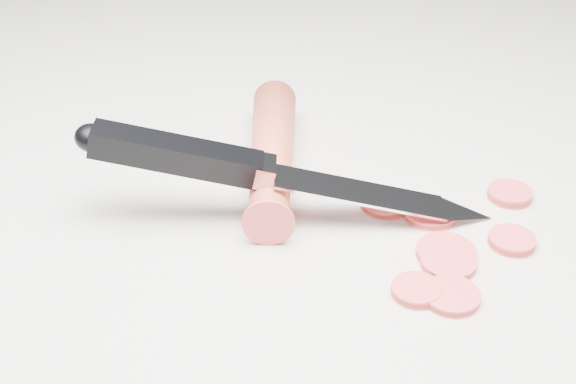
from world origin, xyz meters
TOP-DOWN VIEW (x-y plane):
  - ground at (0.00, 0.00)m, footprint 2.40×2.40m
  - carrot at (-0.03, 0.09)m, footprint 0.13×0.16m
  - carrot_slice_0 at (-0.03, -0.08)m, footprint 0.03×0.03m
  - carrot_slice_1 at (-0.02, -0.09)m, footprint 0.04×0.04m
  - carrot_slice_2 at (0.02, 0.01)m, footprint 0.04×0.04m
  - carrot_slice_3 at (0.04, -0.02)m, footprint 0.04×0.04m
  - carrot_slice_4 at (0.10, -0.04)m, footprint 0.03×0.03m
  - carrot_slice_5 at (0.01, -0.07)m, footprint 0.04×0.04m
  - carrot_slice_6 at (0.06, -0.08)m, footprint 0.03×0.03m
  - carrot_slice_7 at (0.01, -0.06)m, footprint 0.04×0.04m
  - kitchen_knife at (-0.05, 0.04)m, footprint 0.25×0.19m

SIDE VIEW (x-z plane):
  - ground at x=0.00m, z-range 0.00..0.00m
  - carrot_slice_1 at x=-0.02m, z-range 0.00..0.01m
  - carrot_slice_7 at x=0.01m, z-range 0.00..0.01m
  - carrot_slice_5 at x=0.01m, z-range 0.00..0.01m
  - carrot_slice_3 at x=0.04m, z-range 0.00..0.01m
  - carrot_slice_2 at x=0.02m, z-range 0.00..0.01m
  - carrot_slice_0 at x=-0.03m, z-range 0.00..0.01m
  - carrot_slice_6 at x=0.06m, z-range 0.00..0.01m
  - carrot_slice_4 at x=0.10m, z-range 0.00..0.01m
  - carrot at x=-0.03m, z-range 0.00..0.03m
  - kitchen_knife at x=-0.05m, z-range 0.00..0.07m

